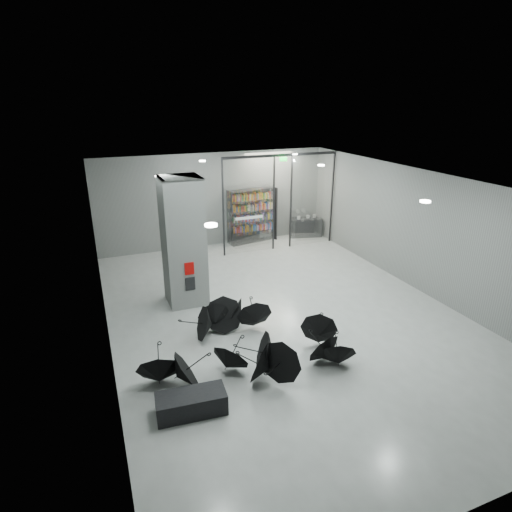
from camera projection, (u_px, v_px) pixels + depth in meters
name	position (u px, v px, depth m)	size (l,w,h in m)	color
room	(286.00, 224.00, 11.87)	(14.00, 14.02, 4.01)	gray
column	(183.00, 242.00, 13.03)	(1.20, 1.20, 4.00)	slate
fire_cabinet	(189.00, 269.00, 12.72)	(0.28, 0.04, 0.38)	#A50A07
info_panel	(190.00, 284.00, 12.90)	(0.30, 0.03, 0.42)	black
exit_sign	(283.00, 159.00, 16.96)	(0.30, 0.06, 0.15)	#0CE533
glass_partition	(280.00, 198.00, 17.71)	(5.06, 0.08, 4.00)	silver
bench	(191.00, 403.00, 8.80)	(1.44, 0.62, 0.46)	black
bookshelf	(252.00, 216.00, 18.88)	(2.18, 0.44, 2.40)	black
shop_counter	(306.00, 227.00, 19.86)	(1.44, 0.58, 0.86)	black
umbrella_cluster	(248.00, 347.00, 10.63)	(5.35, 4.18, 1.27)	black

